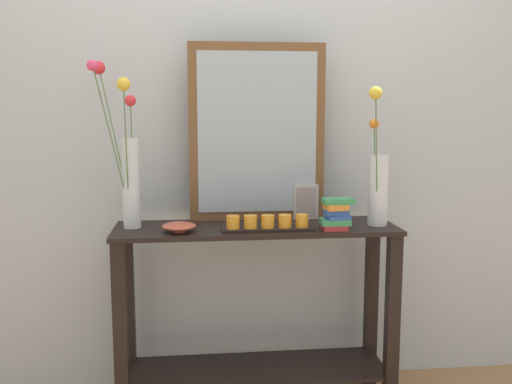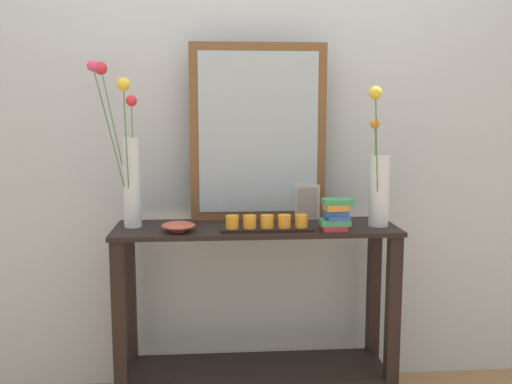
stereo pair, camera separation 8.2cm
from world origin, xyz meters
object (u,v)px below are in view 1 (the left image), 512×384
(vase_right, at_px, (378,183))
(picture_frame_small, at_px, (306,202))
(candle_tray, at_px, (268,224))
(book_stack, at_px, (336,215))
(console_table, at_px, (256,302))
(tall_vase_left, at_px, (127,163))
(mirror_leaning, at_px, (257,133))
(decorative_bowl, at_px, (179,226))

(vase_right, xyz_separation_m, picture_frame_small, (-0.28, 0.18, -0.11))
(vase_right, height_order, candle_tray, vase_right)
(candle_tray, height_order, picture_frame_small, picture_frame_small)
(picture_frame_small, relative_size, book_stack, 1.16)
(console_table, relative_size, tall_vase_left, 1.72)
(console_table, distance_m, tall_vase_left, 0.84)
(book_stack, bearing_deg, vase_right, 20.23)
(vase_right, distance_m, candle_tray, 0.53)
(tall_vase_left, relative_size, vase_right, 1.19)
(book_stack, bearing_deg, tall_vase_left, 170.74)
(mirror_leaning, relative_size, book_stack, 5.77)
(book_stack, bearing_deg, mirror_leaning, 138.40)
(mirror_leaning, bearing_deg, book_stack, -41.60)
(tall_vase_left, bearing_deg, mirror_leaning, 12.68)
(vase_right, bearing_deg, book_stack, -159.77)
(book_stack, bearing_deg, console_table, 160.60)
(candle_tray, bearing_deg, book_stack, -3.67)
(mirror_leaning, bearing_deg, decorative_bowl, -145.63)
(console_table, xyz_separation_m, picture_frame_small, (0.25, 0.14, 0.43))
(console_table, distance_m, picture_frame_small, 0.52)
(candle_tray, bearing_deg, decorative_bowl, 178.49)
(tall_vase_left, xyz_separation_m, candle_tray, (0.59, -0.13, -0.25))
(console_table, xyz_separation_m, decorative_bowl, (-0.34, -0.09, 0.37))
(picture_frame_small, bearing_deg, vase_right, -32.68)
(mirror_leaning, bearing_deg, candle_tray, -86.34)
(book_stack, bearing_deg, candle_tray, 176.33)
(vase_right, distance_m, book_stack, 0.25)
(mirror_leaning, relative_size, tall_vase_left, 1.13)
(picture_frame_small, xyz_separation_m, decorative_bowl, (-0.59, -0.23, -0.06))
(tall_vase_left, bearing_deg, picture_frame_small, 8.04)
(candle_tray, bearing_deg, mirror_leaning, 93.66)
(mirror_leaning, distance_m, picture_frame_small, 0.40)
(mirror_leaning, distance_m, tall_vase_left, 0.60)
(vase_right, xyz_separation_m, candle_tray, (-0.50, -0.06, -0.16))
(picture_frame_small, bearing_deg, decorative_bowl, -158.67)
(picture_frame_small, distance_m, decorative_bowl, 0.63)
(mirror_leaning, distance_m, candle_tray, 0.46)
(candle_tray, relative_size, decorative_bowl, 2.73)
(console_table, height_order, candle_tray, candle_tray)
(console_table, xyz_separation_m, vase_right, (0.54, -0.04, 0.54))
(candle_tray, relative_size, picture_frame_small, 2.41)
(picture_frame_small, height_order, book_stack, picture_frame_small)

